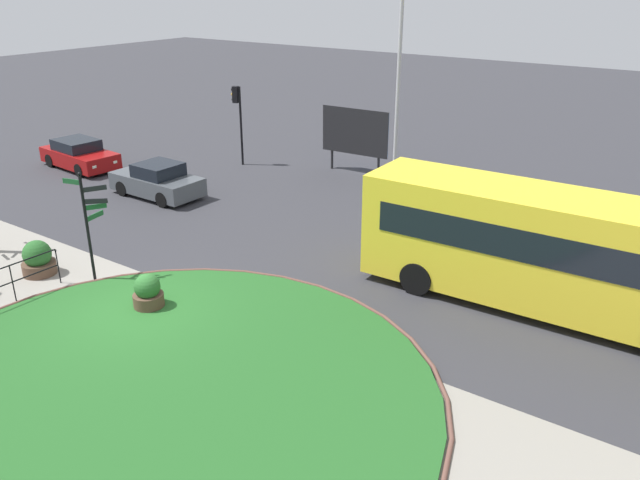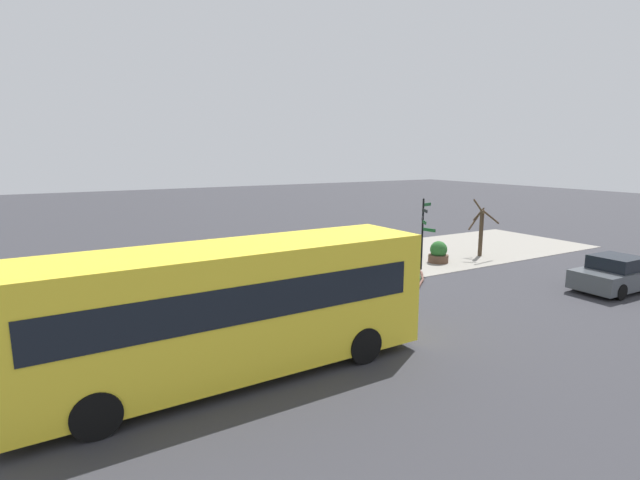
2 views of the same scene
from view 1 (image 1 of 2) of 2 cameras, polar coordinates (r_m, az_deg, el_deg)
name	(u,v)px [view 1 (image 1 of 2)]	position (r m, az deg, el deg)	size (l,w,h in m)	color
ground	(137,314)	(18.71, -15.95, -6.32)	(120.00, 120.00, 0.00)	#333338
sidewalk_paving	(73,346)	(17.69, -21.13, -8.81)	(32.00, 7.84, 0.02)	gray
grass_island	(150,397)	(15.18, -14.90, -13.38)	(13.05, 13.05, 0.10)	#235B23
grass_kerb_ring	(150,397)	(15.18, -14.90, -13.37)	(13.36, 13.36, 0.11)	brown
signpost_directional	(89,217)	(20.28, -19.90, 1.92)	(1.12, 0.89, 3.49)	black
bus_yellow	(547,250)	(18.57, 19.60, -0.83)	(10.40, 2.72, 3.36)	yellow
car_near_lane	(157,181)	(28.02, -14.28, 5.11)	(4.11, 1.95, 1.46)	#474C51
car_far_lane	(79,155)	(33.39, -20.65, 7.11)	(4.40, 2.20, 1.39)	maroon
traffic_light_near	(238,108)	(31.66, -7.35, 11.59)	(0.48, 0.32, 3.83)	black
lamppost_tall	(398,86)	(26.08, 6.98, 13.47)	(0.32, 0.32, 8.79)	#B7B7BC
billboard_left	(355,133)	(30.25, 3.16, 9.54)	(3.46, 0.30, 3.06)	black
planter_near_signpost	(148,294)	(18.66, -15.07, -4.63)	(0.86, 0.86, 1.07)	brown
planter_kerbside	(38,260)	(21.90, -23.82, -1.61)	(1.03, 1.03, 1.13)	brown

